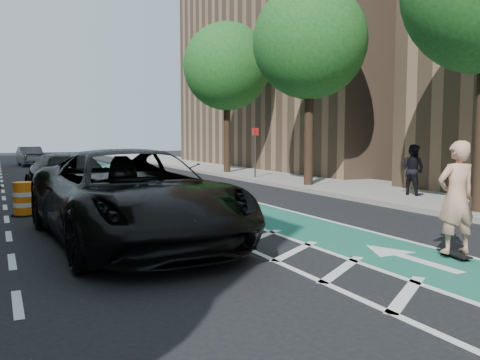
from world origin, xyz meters
TOP-DOWN VIEW (x-y plane):
  - ground at (0.00, 0.00)m, footprint 120.00×120.00m
  - bike_lane at (3.00, 10.00)m, footprint 2.00×90.00m
  - buffer_strip at (1.50, 10.00)m, footprint 1.40×90.00m
  - sidewalk_right at (9.50, 10.00)m, footprint 5.00×90.00m
  - curb_right at (7.05, 10.00)m, footprint 0.12×90.00m
  - building_right_far at (17.50, 20.00)m, footprint 14.00×22.00m
  - tree_r_c at (7.90, 8.00)m, footprint 4.20×4.20m
  - tree_r_d at (7.90, 16.00)m, footprint 4.20×4.20m
  - sign_post at (7.60, 12.00)m, footprint 0.35×0.08m
  - skateboard at (3.70, -3.03)m, footprint 0.34×0.74m
  - skateboarder at (3.70, -3.03)m, footprint 0.79×0.60m
  - suv_near at (-1.00, 0.70)m, footprint 3.45×6.83m
  - suv_far at (-1.29, 7.50)m, footprint 2.74×5.52m
  - car_grey at (-1.21, 29.48)m, footprint 1.79×4.17m
  - pedestrian at (9.06, 3.45)m, footprint 0.79×0.93m
  - barrel_a at (-2.76, 5.28)m, footprint 0.66×0.66m

SIDE VIEW (x-z plane):
  - ground at x=0.00m, z-range 0.00..0.00m
  - buffer_strip at x=1.50m, z-range 0.00..0.01m
  - bike_lane at x=3.00m, z-range 0.00..0.01m
  - sidewalk_right at x=9.50m, z-range 0.00..0.15m
  - skateboard at x=3.70m, z-range 0.03..0.13m
  - curb_right at x=7.05m, z-range 0.00..0.16m
  - barrel_a at x=-2.76m, z-range -0.02..0.87m
  - car_grey at x=-1.21m, z-range 0.00..1.34m
  - suv_far at x=-1.29m, z-range 0.00..1.54m
  - suv_near at x=-1.00m, z-range 0.00..1.85m
  - pedestrian at x=9.06m, z-range 0.15..1.83m
  - skateboarder at x=3.70m, z-range 0.10..2.03m
  - sign_post at x=7.60m, z-range 0.11..2.59m
  - tree_r_c at x=7.90m, z-range 1.82..9.72m
  - tree_r_d at x=7.90m, z-range 1.82..9.72m
  - building_right_far at x=17.50m, z-range 0.00..19.00m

